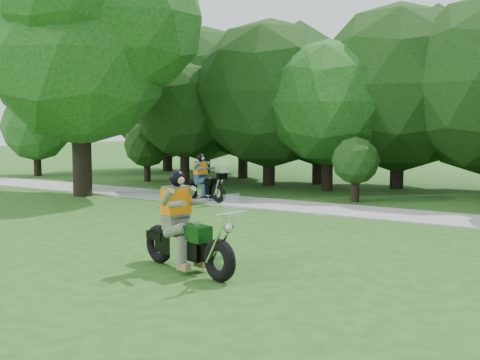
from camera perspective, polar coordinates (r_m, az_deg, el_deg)
The scene contains 6 objects.
ground at distance 10.81m, azimuth -1.35°, elevation -8.88°, with size 100.00×100.00×0.00m, color #204C15.
walkway at distance 17.89m, azimuth 12.96°, elevation -3.10°, with size 60.00×2.20×0.06m, color gray.
tree_line at distance 23.95m, azimuth 19.01°, elevation 7.68°, with size 40.46×12.04×7.52m.
big_tree_west at distance 22.75m, azimuth -14.44°, elevation 13.18°, with size 8.64×6.56×9.96m.
chopper_motorcycle at distance 10.93m, azimuth -5.40°, elevation -5.12°, with size 2.51×1.13×1.82m.
touring_motorcycle at distance 20.06m, azimuth -3.53°, elevation -0.32°, with size 1.99×1.02×1.55m.
Camera 1 is at (5.78, -8.72, 2.71)m, focal length 45.00 mm.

